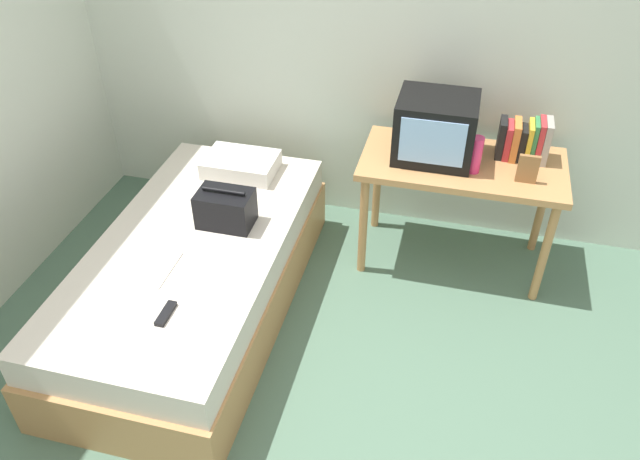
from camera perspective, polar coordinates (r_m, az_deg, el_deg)
The scene contains 12 objects.
ground_plane at distance 3.10m, azimuth -1.86°, elevation -19.23°, with size 8.00×8.00×0.00m, color #4C6B56.
wall_back at distance 3.88m, azimuth 6.16°, elevation 17.89°, with size 5.20×0.10×2.60m, color silver.
bed at distance 3.58m, azimuth -11.23°, elevation -4.16°, with size 1.00×2.00×0.50m.
desk at distance 3.74m, azimuth 12.73°, elevation 4.93°, with size 1.16×0.60×0.72m.
tv at distance 3.62m, azimuth 10.48°, elevation 9.13°, with size 0.44×0.39×0.36m.
water_bottle at distance 3.55m, azimuth 13.96°, elevation 6.67°, with size 0.07×0.07×0.21m, color #E53372.
book_row at distance 3.76m, azimuth 18.10°, elevation 7.76°, with size 0.28×0.17×0.25m.
picture_frame at distance 3.55m, azimuth 18.39°, elevation 5.29°, with size 0.11×0.02×0.16m, color olive.
pillow at distance 3.92m, azimuth -7.20°, elevation 5.93°, with size 0.44×0.31×0.11m, color silver.
handbag at distance 3.46m, azimuth -8.60°, elevation 1.96°, with size 0.30×0.20×0.22m.
magazine at distance 3.29m, azimuth -15.04°, elevation -3.31°, with size 0.21×0.29×0.01m, color white.
remote_dark at distance 3.02m, azimuth -13.86°, elevation -7.39°, with size 0.04×0.16×0.02m, color black.
Camera 1 is at (0.51, -1.62, 2.59)m, focal length 35.16 mm.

